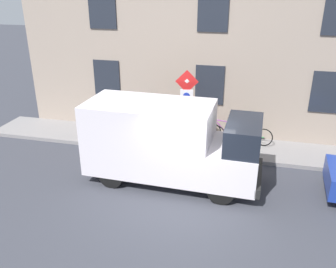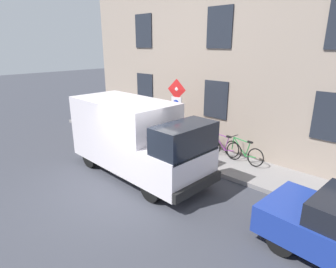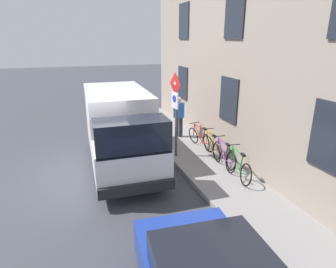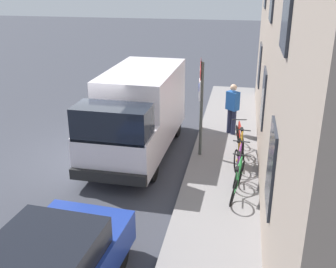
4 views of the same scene
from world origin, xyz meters
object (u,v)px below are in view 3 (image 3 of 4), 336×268
at_px(sign_post_stacked, 175,103).
at_px(bicycle_green, 238,166).
at_px(bicycle_orange, 211,146).
at_px(delivery_van, 120,128).
at_px(bicycle_purple, 224,155).
at_px(bicycle_red, 201,138).
at_px(pedestrian, 179,116).

distance_m(sign_post_stacked, bicycle_green, 2.97).
bearing_deg(bicycle_orange, delivery_van, 85.78).
relative_size(delivery_van, bicycle_orange, 3.15).
height_order(delivery_van, bicycle_orange, delivery_van).
xyz_separation_m(bicycle_purple, bicycle_red, (-0.00, 1.77, 0.00)).
relative_size(delivery_van, bicycle_purple, 3.14).
distance_m(sign_post_stacked, pedestrian, 2.35).
height_order(sign_post_stacked, bicycle_red, sign_post_stacked).
xyz_separation_m(bicycle_orange, pedestrian, (-0.32, 2.39, 0.56)).
distance_m(delivery_van, bicycle_green, 4.01).
distance_m(delivery_van, bicycle_red, 3.23).
height_order(sign_post_stacked, bicycle_orange, sign_post_stacked).
bearing_deg(bicycle_red, pedestrian, 4.16).
height_order(sign_post_stacked, pedestrian, sign_post_stacked).
bearing_deg(bicycle_green, bicycle_purple, 8.20).
height_order(bicycle_red, pedestrian, pedestrian).
bearing_deg(bicycle_purple, delivery_van, 69.02).
bearing_deg(bicycle_green, bicycle_orange, 8.18).
height_order(bicycle_purple, pedestrian, pedestrian).
distance_m(bicycle_red, pedestrian, 1.64).
distance_m(sign_post_stacked, bicycle_red, 2.01).
bearing_deg(pedestrian, bicycle_red, -130.04).
bearing_deg(sign_post_stacked, pedestrian, 65.50).
relative_size(bicycle_purple, bicycle_red, 1.00).
bearing_deg(bicycle_orange, bicycle_red, 7.27).
xyz_separation_m(sign_post_stacked, bicycle_red, (1.20, 0.43, -1.55)).
relative_size(sign_post_stacked, bicycle_green, 1.66).
distance_m(bicycle_purple, bicycle_red, 1.77).
bearing_deg(bicycle_green, sign_post_stacked, 36.64).
relative_size(bicycle_orange, pedestrian, 0.99).
relative_size(bicycle_orange, bicycle_red, 1.00).
height_order(bicycle_orange, bicycle_red, same).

